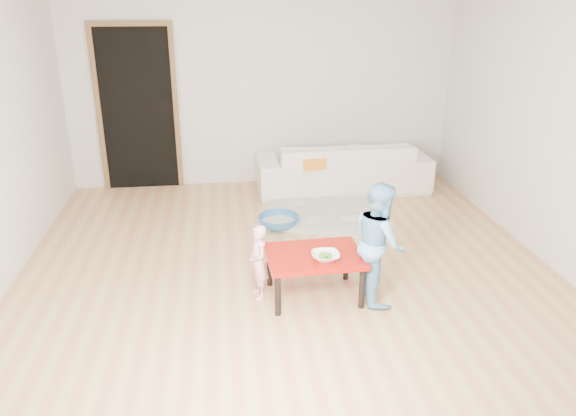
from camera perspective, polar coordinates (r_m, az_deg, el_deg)
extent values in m
cube|color=#BD7B51|center=(5.45, -0.26, -5.61)|extent=(5.00, 5.00, 0.01)
cube|color=beige|center=(7.43, -2.61, 12.30)|extent=(5.00, 0.02, 2.60)
cube|color=beige|center=(5.83, 25.15, 7.78)|extent=(0.02, 5.00, 2.60)
imported|color=beige|center=(7.37, 5.53, 4.33)|extent=(2.22, 0.89, 0.65)
cube|color=orange|center=(7.02, 2.89, 4.98)|extent=(0.60, 0.56, 0.13)
imported|color=white|center=(4.63, 3.84, -4.91)|extent=(0.23, 0.23, 0.06)
imported|color=#EC6B79|center=(4.75, -3.01, -5.52)|extent=(0.21, 0.27, 0.65)
imported|color=#579FCB|center=(4.71, 9.27, -3.47)|extent=(0.41, 0.52, 1.04)
imported|color=#29679B|center=(6.20, -0.98, -1.41)|extent=(0.45, 0.45, 0.14)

